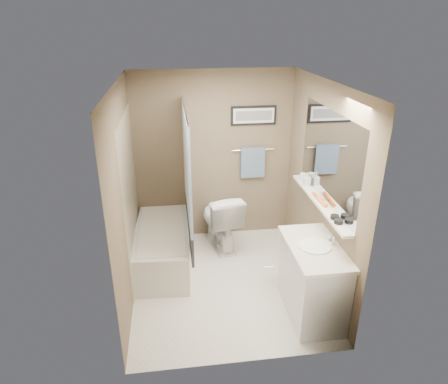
{
  "coord_description": "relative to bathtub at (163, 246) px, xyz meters",
  "views": [
    {
      "loc": [
        -0.56,
        -4.02,
        2.99
      ],
      "look_at": [
        0.0,
        0.15,
        1.15
      ],
      "focal_mm": 32.0,
      "sensor_mm": 36.0,
      "label": 1
    }
  ],
  "objects": [
    {
      "name": "art_frame",
      "position": [
        1.3,
        0.68,
        1.53
      ],
      "size": [
        0.62,
        0.02,
        0.26
      ],
      "primitive_type": "cube",
      "color": "black",
      "rests_on": "wall_back"
    },
    {
      "name": "ground",
      "position": [
        0.75,
        -0.55,
        -0.25
      ],
      "size": [
        2.5,
        2.5,
        0.0
      ],
      "primitive_type": "plane",
      "color": "silver",
      "rests_on": "ground"
    },
    {
      "name": "wall_left",
      "position": [
        -0.33,
        -0.55,
        0.95
      ],
      "size": [
        0.04,
        2.5,
        2.4
      ],
      "primitive_type": "cube",
      "color": "brown",
      "rests_on": "ground"
    },
    {
      "name": "art_image",
      "position": [
        1.3,
        0.67,
        1.53
      ],
      "size": [
        0.5,
        0.0,
        0.13
      ],
      "primitive_type": "cube",
      "color": "#595959",
      "rests_on": "art_mat"
    },
    {
      "name": "mirror",
      "position": [
        1.84,
        -0.7,
        1.37
      ],
      "size": [
        0.02,
        1.6,
        1.0
      ],
      "primitive_type": "cube",
      "color": "silver",
      "rests_on": "wall_right"
    },
    {
      "name": "bathtub",
      "position": [
        0.0,
        0.0,
        0.0
      ],
      "size": [
        0.79,
        1.54,
        0.5
      ],
      "primitive_type": "cube",
      "rotation": [
        0.0,
        0.0,
        -0.06
      ],
      "color": "silver",
      "rests_on": "ground"
    },
    {
      "name": "curtain_lower",
      "position": [
        0.35,
        -0.05,
        0.33
      ],
      "size": [
        0.03,
        1.45,
        0.36
      ],
      "primitive_type": "cube",
      "color": "#243343",
      "rests_on": "curtain_rod"
    },
    {
      "name": "wall_right",
      "position": [
        1.83,
        -0.55,
        0.95
      ],
      "size": [
        0.04,
        2.5,
        2.4
      ],
      "primitive_type": "cube",
      "color": "brown",
      "rests_on": "ground"
    },
    {
      "name": "sink_basin",
      "position": [
        1.58,
        -1.2,
        0.6
      ],
      "size": [
        0.34,
        0.34,
        0.01
      ],
      "primitive_type": "cylinder",
      "color": "white",
      "rests_on": "countertop"
    },
    {
      "name": "curtain_rod",
      "position": [
        0.35,
        -0.05,
        1.8
      ],
      "size": [
        0.02,
        1.55,
        0.02
      ],
      "primitive_type": "cylinder",
      "rotation": [
        1.57,
        0.0,
        0.0
      ],
      "color": "silver",
      "rests_on": "wall_left"
    },
    {
      "name": "art_mat",
      "position": [
        1.3,
        0.67,
        1.53
      ],
      "size": [
        0.56,
        0.0,
        0.2
      ],
      "primitive_type": "cube",
      "color": "white",
      "rests_on": "art_frame"
    },
    {
      "name": "hair_brush_front",
      "position": [
        1.79,
        -0.78,
        0.89
      ],
      "size": [
        0.06,
        0.22,
        0.04
      ],
      "primitive_type": "cylinder",
      "rotation": [
        1.57,
        0.0,
        0.07
      ],
      "color": "orange",
      "rests_on": "shelf"
    },
    {
      "name": "wall_back",
      "position": [
        0.75,
        0.68,
        0.95
      ],
      "size": [
        2.2,
        0.04,
        2.4
      ],
      "primitive_type": "cube",
      "color": "brown",
      "rests_on": "ground"
    },
    {
      "name": "tile_surround",
      "position": [
        -0.34,
        -0.05,
        0.75
      ],
      "size": [
        0.02,
        1.55,
        2.0
      ],
      "primitive_type": "cube",
      "color": "#B9A78C",
      "rests_on": "wall_left"
    },
    {
      "name": "towel",
      "position": [
        1.3,
        0.65,
        0.87
      ],
      "size": [
        0.34,
        0.05,
        0.44
      ],
      "primitive_type": "cube",
      "color": "#819FBB",
      "rests_on": "towel_bar"
    },
    {
      "name": "faucet_knob",
      "position": [
        1.78,
        -1.1,
        0.62
      ],
      "size": [
        0.05,
        0.05,
        0.05
      ],
      "primitive_type": "sphere",
      "color": "silver",
      "rests_on": "countertop"
    },
    {
      "name": "glass_jar",
      "position": [
        1.79,
        -0.11,
        0.92
      ],
      "size": [
        0.08,
        0.08,
        0.1
      ],
      "primitive_type": "cylinder",
      "color": "silver",
      "rests_on": "shelf"
    },
    {
      "name": "hair_brush_back",
      "position": [
        1.79,
        -0.65,
        0.89
      ],
      "size": [
        0.06,
        0.22,
        0.04
      ],
      "primitive_type": "cylinder",
      "rotation": [
        1.57,
        0.0,
        0.09
      ],
      "color": "#D54E1E",
      "rests_on": "shelf"
    },
    {
      "name": "door_handle",
      "position": [
        0.97,
        -1.74,
        0.75
      ],
      "size": [
        0.1,
        0.02,
        0.02
      ],
      "primitive_type": "cylinder",
      "rotation": [
        0.0,
        1.57,
        0.0
      ],
      "color": "silver",
      "rests_on": "door"
    },
    {
      "name": "faucet_spout",
      "position": [
        1.78,
        -1.2,
        0.64
      ],
      "size": [
        0.02,
        0.02,
        0.1
      ],
      "primitive_type": "cylinder",
      "color": "silver",
      "rests_on": "countertop"
    },
    {
      "name": "tub_rim",
      "position": [
        0.0,
        0.0,
        0.25
      ],
      "size": [
        0.56,
        1.36,
        0.02
      ],
      "primitive_type": "cube",
      "color": "white",
      "rests_on": "bathtub"
    },
    {
      "name": "toilet",
      "position": [
        0.79,
        0.33,
        0.16
      ],
      "size": [
        0.62,
        0.89,
        0.83
      ],
      "primitive_type": "imported",
      "rotation": [
        0.0,
        0.0,
        3.35
      ],
      "color": "white",
      "rests_on": "ground"
    },
    {
      "name": "shelf",
      "position": [
        1.79,
        -0.7,
        0.85
      ],
      "size": [
        0.12,
        1.6,
        0.03
      ],
      "primitive_type": "cube",
      "color": "silver",
      "rests_on": "wall_right"
    },
    {
      "name": "soap_bottle",
      "position": [
        1.79,
        -0.26,
        0.95
      ],
      "size": [
        0.08,
        0.08,
        0.16
      ],
      "primitive_type": "imported",
      "rotation": [
        0.0,
        0.0,
        -0.12
      ],
      "color": "#999999",
      "rests_on": "shelf"
    },
    {
      "name": "pink_comb",
      "position": [
        1.79,
        -0.54,
        0.87
      ],
      "size": [
        0.04,
        0.16,
        0.01
      ],
      "primitive_type": "cube",
      "rotation": [
        0.0,
        0.0,
        -0.08
      ],
      "color": "pink",
      "rests_on": "shelf"
    },
    {
      "name": "candle_bowl_far",
      "position": [
        1.79,
        -1.15,
        0.89
      ],
      "size": [
        0.09,
        0.09,
        0.04
      ],
      "primitive_type": "cylinder",
      "color": "black",
      "rests_on": "shelf"
    },
    {
      "name": "candle_bowl_near",
      "position": [
        1.79,
        -1.24,
        0.89
      ],
      "size": [
        0.09,
        0.09,
        0.04
      ],
      "primitive_type": "cylinder",
      "color": "black",
      "rests_on": "shelf"
    },
    {
      "name": "curtain_upper",
      "position": [
        0.35,
        -0.05,
        1.15
      ],
      "size": [
        0.03,
        1.45,
        1.28
      ],
      "primitive_type": "cube",
      "color": "white",
      "rests_on": "curtain_rod"
    },
    {
      "name": "towel_bar",
      "position": [
        1.3,
        0.67,
        1.05
      ],
      "size": [
        0.6,
        0.02,
        0.02
      ],
      "primitive_type": "cylinder",
      "rotation": [
        0.0,
        1.57,
        0.0
      ],
      "color": "silver",
      "rests_on": "wall_back"
    },
    {
      "name": "vanity",
      "position": [
        1.6,
        -1.2,
        0.15
      ],
      "size": [
        0.51,
        0.91,
        0.8
      ],
      "primitive_type": "cube",
      "rotation": [
        0.0,
        0.0,
        -0.01
      ],
      "color": "silver",
      "rests_on": "ground"
    },
    {
      "name": "door",
      "position": [
        1.3,
        -1.79,
        0.75
      ],
      "size": [
        0.8,
        0.02,
        2.0
      ],
      "primitive_type": "cube",
      "color": "silver",
      "rests_on": "wall_front"
    },
    {
      "name": "ceiling",
      "position": [
        0.75,
        -0.55,
        2.13
      ],
      "size": [
        2.2,
        2.5,
        0.04
      ],
      "primitive_type": "cube",
      "color": "silver",
      "rests_on": "wall_back"
    },
    {
      "name": "countertop",
      "position": [
        1.59,
        -1.2,
        0.57
      ],
      "size": [
        0.54,
        0.96,
        0.04
      ],
      "primitive_type": "cube",
      "color": "beige",
      "rests_on": "vanity"
    },
    {
      "name": "wall_front",
      "position": [
        0.75,
        -1.78,
        0.95
      ],
      "size": [
        2.2,
        0.04,
        2.4
      ],
      "primitive_type": "cube",
      "color": "brown",
      "rests_on": "ground"
    }
  ]
}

